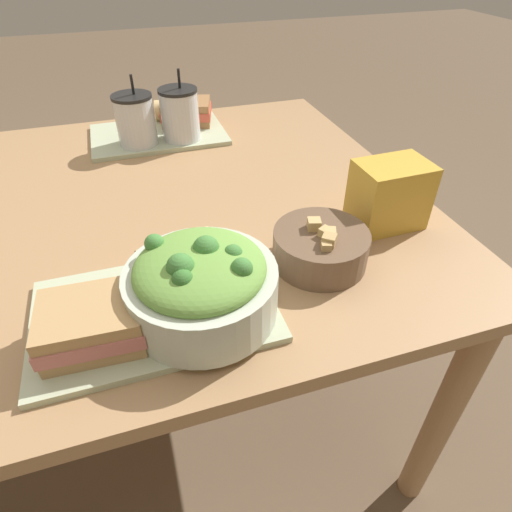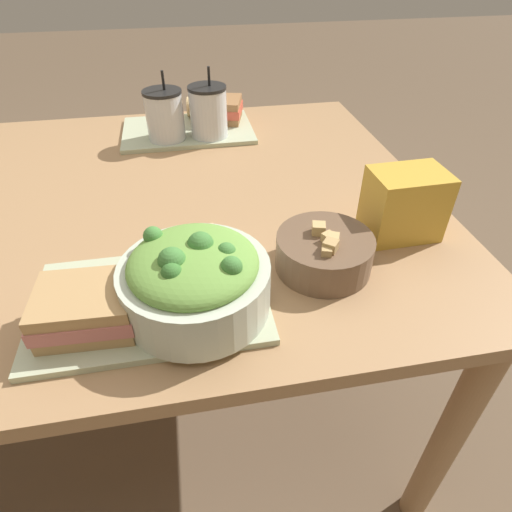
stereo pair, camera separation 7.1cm
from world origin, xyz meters
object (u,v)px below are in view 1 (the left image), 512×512
Objects in this scene: baguette_near at (179,253)px; baguette_far at (177,110)px; sandwich_far at (186,112)px; drink_cup_red at (180,116)px; salad_bowl at (201,283)px; drink_cup_dark at (136,122)px; soup_bowl at (320,246)px; chip_bag at (389,195)px; sandwich_near at (92,323)px.

baguette_far is at bearing -23.84° from baguette_near.
drink_cup_red is at bearing -91.94° from sandwich_far.
drink_cup_red is (0.08, 0.67, 0.01)m from salad_bowl.
sandwich_far is 0.91× the size of drink_cup_red.
baguette_near is 0.55m from drink_cup_dark.
salad_bowl reaches higher than soup_bowl.
chip_bag is at bearing 19.64° from salad_bowl.
baguette_near is (0.14, 0.13, -0.00)m from sandwich_near.
sandwich_far is at bearing -26.24° from baguette_near.
soup_bowl is at bearing -76.66° from drink_cup_red.
sandwich_far is (0.28, 0.79, 0.00)m from sandwich_near.
soup_bowl is 0.20m from chip_bag.
drink_cup_red is (0.12, 0.00, 0.00)m from drink_cup_dark.
salad_bowl is 1.54× the size of sandwich_near.
sandwich_near is (-0.39, -0.08, 0.01)m from soup_bowl.
baguette_near is at bearing 43.32° from sandwich_near.
salad_bowl reaches higher than sandwich_far.
chip_bag is (0.40, 0.14, -0.00)m from salad_bowl.
baguette_far is 0.15m from drink_cup_red.
baguette_near is 0.68m from sandwich_far.
drink_cup_red is (-0.03, -0.11, 0.03)m from sandwich_far.
salad_bowl is 1.75× the size of baguette_far.
drink_cup_red is 0.61m from chip_bag.
drink_cup_red reaches higher than sandwich_far.
sandwich_near is at bearing -109.97° from drink_cup_red.
sandwich_far is 0.93× the size of drink_cup_dark.
drink_cup_red reaches higher than sandwich_near.
drink_cup_dark is (-0.03, 0.67, 0.00)m from salad_bowl.
drink_cup_dark is 0.68m from chip_bag.
baguette_near is (-0.24, 0.05, 0.01)m from soup_bowl.
salad_bowl is at bearing -97.25° from drink_cup_red.
soup_bowl is 1.14× the size of sandwich_near.
sandwich_far is (0.12, 0.78, -0.02)m from salad_bowl.
drink_cup_red is at bearing 0.00° from drink_cup_dark.
salad_bowl is at bearing -83.65° from sandwich_far.
baguette_near is 0.78× the size of drink_cup_dark.
soup_bowl reaches higher than sandwich_far.
baguette_far is at bearing 83.25° from salad_bowl.
sandwich_far is 0.70m from chip_bag.
drink_cup_red is (-0.01, -0.15, 0.03)m from baguette_far.
soup_bowl reaches higher than baguette_far.
sandwich_near is 0.69m from drink_cup_dark.
drink_cup_dark is at bearing 81.64° from sandwich_near.
chip_bag is at bearing -58.47° from drink_cup_red.
sandwich_far is at bearing 112.67° from chip_bag.
drink_cup_dark reaches higher than baguette_far.
drink_cup_red reaches higher than chip_bag.
drink_cup_dark is 0.98× the size of drink_cup_red.
salad_bowl is 1.26× the size of drink_cup_dark.
baguette_far is (-0.02, 0.04, -0.00)m from sandwich_far.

